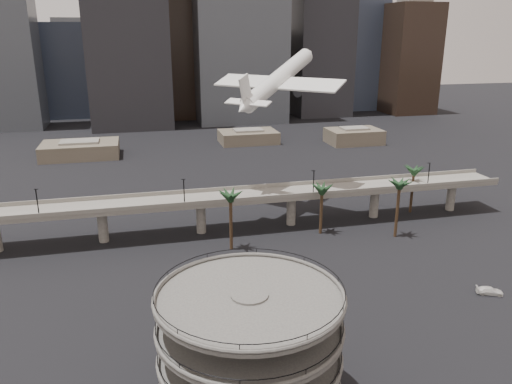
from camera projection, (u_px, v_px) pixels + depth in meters
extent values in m
plane|color=black|center=(335.00, 373.00, 68.79)|extent=(700.00, 700.00, 0.00)
cylinder|color=#4E4B48|center=(250.00, 355.00, 59.71)|extent=(4.40, 4.40, 16.50)
torus|color=#4E4B48|center=(250.00, 381.00, 60.85)|extent=(22.20, 22.20, 0.50)
torus|color=black|center=(250.00, 376.00, 60.61)|extent=(21.80, 21.80, 0.10)
cylinder|color=#4E4B48|center=(250.00, 357.00, 59.77)|extent=(22.00, 22.00, 0.45)
torus|color=#4E4B48|center=(250.00, 353.00, 59.63)|extent=(22.20, 22.20, 0.50)
torus|color=black|center=(250.00, 348.00, 59.38)|extent=(21.80, 21.80, 0.10)
cylinder|color=#4E4B48|center=(250.00, 328.00, 58.55)|extent=(22.00, 22.00, 0.45)
torus|color=#4E4B48|center=(250.00, 324.00, 58.41)|extent=(22.20, 22.20, 0.50)
torus|color=black|center=(250.00, 318.00, 58.16)|extent=(21.80, 21.80, 0.10)
cylinder|color=#4E4B48|center=(250.00, 298.00, 57.33)|extent=(22.00, 22.00, 0.45)
torus|color=#4E4B48|center=(250.00, 294.00, 57.18)|extent=(22.20, 22.20, 0.50)
torus|color=black|center=(249.00, 288.00, 56.94)|extent=(21.80, 21.80, 0.10)
cube|color=#69655D|center=(247.00, 197.00, 117.21)|extent=(130.00, 9.00, 0.90)
cube|color=#69655D|center=(251.00, 199.00, 112.77)|extent=(130.00, 0.30, 1.00)
cube|color=#69655D|center=(243.00, 188.00, 121.09)|extent=(130.00, 0.30, 1.00)
cylinder|color=#69655D|center=(103.00, 226.00, 111.03)|extent=(2.20, 2.20, 8.00)
cylinder|color=#69655D|center=(201.00, 217.00, 116.01)|extent=(2.20, 2.20, 8.00)
cylinder|color=#69655D|center=(291.00, 210.00, 120.98)|extent=(2.20, 2.20, 8.00)
cylinder|color=#69655D|center=(374.00, 203.00, 125.95)|extent=(2.20, 2.20, 8.00)
cylinder|color=#69655D|center=(451.00, 196.00, 130.93)|extent=(2.20, 2.20, 8.00)
cylinder|color=black|center=(37.00, 203.00, 102.26)|extent=(0.24, 0.24, 6.00)
cylinder|color=black|center=(184.00, 192.00, 109.05)|extent=(0.24, 0.24, 6.00)
cylinder|color=black|center=(314.00, 183.00, 115.83)|extent=(0.24, 0.24, 6.00)
cylinder|color=black|center=(429.00, 175.00, 122.61)|extent=(0.24, 0.24, 6.00)
cylinder|color=#402A1B|center=(231.00, 223.00, 106.27)|extent=(0.70, 0.70, 12.15)
ellipsoid|color=#18341B|center=(230.00, 194.00, 104.29)|extent=(4.40, 4.40, 2.00)
cylinder|color=#402A1B|center=(321.00, 211.00, 115.15)|extent=(0.70, 0.70, 10.80)
ellipsoid|color=#18341B|center=(322.00, 187.00, 113.37)|extent=(4.40, 4.40, 2.00)
cylinder|color=#402A1B|center=(397.00, 211.00, 112.94)|extent=(0.70, 0.70, 12.60)
ellipsoid|color=#18341B|center=(400.00, 182.00, 110.89)|extent=(4.40, 4.40, 2.00)
cylinder|color=#402A1B|center=(412.00, 191.00, 128.81)|extent=(0.70, 0.70, 11.25)
ellipsoid|color=#18341B|center=(414.00, 169.00, 126.96)|extent=(4.40, 4.40, 2.00)
cube|color=brown|center=(80.00, 150.00, 187.25)|extent=(28.00, 18.00, 5.50)
cube|color=#69655D|center=(80.00, 142.00, 186.28)|extent=(14.00, 9.00, 0.80)
cube|color=brown|center=(248.00, 137.00, 211.72)|extent=(24.00, 16.00, 5.00)
cube|color=#69655D|center=(248.00, 130.00, 210.83)|extent=(12.00, 8.00, 0.80)
cube|color=brown|center=(354.00, 136.00, 210.19)|extent=(22.00, 15.00, 6.00)
cube|color=#69655D|center=(354.00, 128.00, 209.15)|extent=(11.00, 7.50, 0.80)
cube|color=#474C54|center=(6.00, 42.00, 232.52)|extent=(26.00, 24.00, 80.99)
cube|color=#384257|center=(74.00, 70.00, 275.31)|extent=(30.00, 30.00, 49.84)
cube|color=#69655D|center=(69.00, 20.00, 267.31)|extent=(16.50, 16.50, 2.40)
cube|color=black|center=(125.00, 4.00, 230.63)|extent=(38.00, 30.00, 114.21)
cube|color=black|center=(185.00, 28.00, 263.71)|extent=(28.00, 26.00, 93.45)
cube|color=#7E6F57|center=(268.00, 73.00, 296.51)|extent=(24.00, 24.00, 43.61)
cube|color=#69655D|center=(269.00, 32.00, 289.47)|extent=(13.20, 13.20, 2.40)
cube|color=black|center=(322.00, 23.00, 270.17)|extent=(30.00, 28.00, 98.64)
cube|color=#384257|center=(351.00, 47.00, 298.74)|extent=(34.00, 30.00, 72.68)
cube|color=black|center=(410.00, 59.00, 283.18)|extent=(26.00, 26.00, 60.22)
cube|color=#69655D|center=(415.00, 0.00, 273.60)|extent=(14.30, 14.30, 2.40)
cube|color=#7E6F57|center=(202.00, 75.00, 307.27)|extent=(22.00, 22.00, 39.46)
cube|color=#69655D|center=(201.00, 39.00, 300.87)|extent=(12.10, 12.10, 2.40)
cylinder|color=white|center=(279.00, 78.00, 122.62)|extent=(24.62, 24.62, 13.42)
cone|color=white|center=(308.00, 54.00, 134.32)|extent=(6.32, 6.32, 5.01)
cone|color=white|center=(243.00, 108.00, 110.93)|extent=(5.91, 5.91, 4.58)
cube|color=white|center=(277.00, 83.00, 122.23)|extent=(28.51, 28.50, 2.60)
cube|color=white|center=(248.00, 102.00, 112.19)|extent=(9.71, 9.71, 1.09)
cube|color=white|center=(245.00, 89.00, 110.51)|extent=(4.00, 4.00, 6.91)
cylinder|color=#242428|center=(258.00, 86.00, 126.47)|extent=(5.19, 5.19, 3.56)
cylinder|color=#242428|center=(301.00, 89.00, 120.43)|extent=(5.19, 5.19, 3.56)
imported|color=#A42517|center=(292.00, 291.00, 89.05)|extent=(4.77, 2.35, 1.57)
imported|color=black|center=(298.00, 280.00, 93.15)|extent=(4.57, 2.78, 1.42)
imported|color=white|center=(490.00, 291.00, 89.39)|extent=(4.97, 3.51, 1.34)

